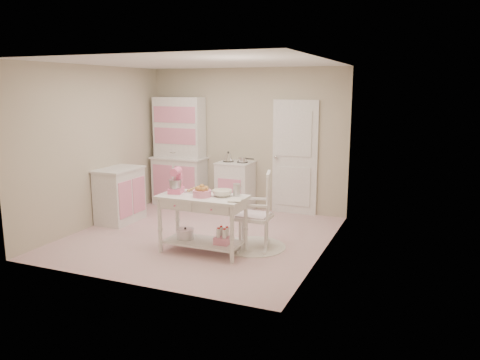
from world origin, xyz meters
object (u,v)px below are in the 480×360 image
(stand_mixer, at_px, (176,181))
(rocking_chair, at_px, (254,210))
(bread_basket, at_px, (202,193))
(base_cabinet, at_px, (120,195))
(hutch, at_px, (179,152))
(work_table, at_px, (203,224))
(stove, at_px, (235,186))

(stand_mixer, bearing_deg, rocking_chair, 10.95)
(stand_mixer, xyz_separation_m, bread_basket, (0.44, -0.07, -0.12))
(base_cabinet, bearing_deg, hutch, 76.93)
(stand_mixer, distance_m, bread_basket, 0.46)
(work_table, height_order, stand_mixer, stand_mixer)
(base_cabinet, distance_m, rocking_chair, 2.59)
(work_table, xyz_separation_m, stand_mixer, (-0.42, 0.02, 0.57))
(rocking_chair, height_order, bread_basket, rocking_chair)
(base_cabinet, xyz_separation_m, work_table, (1.98, -0.81, -0.06))
(hutch, distance_m, base_cabinet, 1.59)
(hutch, relative_size, base_cabinet, 2.26)
(hutch, distance_m, work_table, 2.87)
(stand_mixer, bearing_deg, bread_basket, -21.61)
(hutch, distance_m, stove, 1.33)
(stove, height_order, work_table, stove)
(hutch, relative_size, stove, 2.26)
(stove, distance_m, bread_basket, 2.34)
(hutch, xyz_separation_m, base_cabinet, (-0.34, -1.44, -0.58))
(base_cabinet, relative_size, bread_basket, 3.68)
(rocking_chair, xyz_separation_m, work_table, (-0.58, -0.45, -0.15))
(work_table, bearing_deg, stand_mixer, 177.27)
(rocking_chair, relative_size, work_table, 0.92)
(hutch, bearing_deg, bread_basket, -54.09)
(base_cabinet, relative_size, work_table, 0.77)
(stove, height_order, rocking_chair, rocking_chair)
(stand_mixer, bearing_deg, stove, 78.19)
(base_cabinet, height_order, rocking_chair, rocking_chair)
(rocking_chair, distance_m, work_table, 0.75)
(hutch, distance_m, stand_mixer, 2.55)
(stand_mixer, bearing_deg, base_cabinet, 140.64)
(stove, bearing_deg, bread_basket, -78.24)
(hutch, bearing_deg, stove, -2.39)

